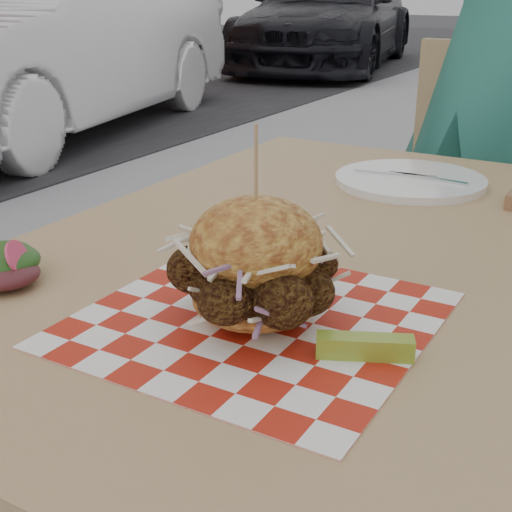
% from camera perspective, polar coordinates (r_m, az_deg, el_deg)
% --- Properties ---
extents(diner, '(0.81, 0.69, 1.88)m').
position_cam_1_polar(diner, '(1.94, 19.76, 15.46)').
color(diner, '#2C8072').
rests_on(diner, ground).
extents(car_white, '(2.17, 4.13, 1.29)m').
position_cam_1_polar(car_white, '(5.62, -16.72, 15.94)').
color(car_white, white).
rests_on(car_white, ground).
extents(car_dark, '(2.56, 4.53, 1.24)m').
position_cam_1_polar(car_dark, '(9.74, 5.84, 18.48)').
color(car_dark, black).
rests_on(car_dark, ground).
extents(patio_table, '(0.80, 1.20, 0.75)m').
position_cam_1_polar(patio_table, '(1.04, 5.59, -3.01)').
color(patio_table, tan).
rests_on(patio_table, ground).
extents(patio_chair, '(0.43, 0.44, 0.95)m').
position_cam_1_polar(patio_chair, '(1.92, 17.29, 3.91)').
color(patio_chair, tan).
rests_on(patio_chair, ground).
extents(paper_liner, '(0.36, 0.36, 0.00)m').
position_cam_1_polar(paper_liner, '(0.78, 0.00, -5.06)').
color(paper_liner, red).
rests_on(paper_liner, patio_table).
extents(sandwich, '(0.19, 0.19, 0.21)m').
position_cam_1_polar(sandwich, '(0.76, -0.00, -0.98)').
color(sandwich, gold).
rests_on(sandwich, paper_liner).
extents(pickle_spear, '(0.10, 0.06, 0.02)m').
position_cam_1_polar(pickle_spear, '(0.71, 8.70, -7.19)').
color(pickle_spear, olive).
rests_on(pickle_spear, paper_liner).
extents(place_setting, '(0.27, 0.27, 0.02)m').
position_cam_1_polar(place_setting, '(1.32, 12.23, 5.94)').
color(place_setting, white).
rests_on(place_setting, patio_table).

